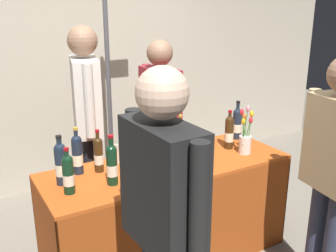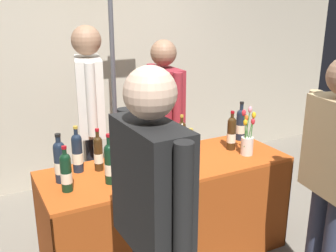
% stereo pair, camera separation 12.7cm
% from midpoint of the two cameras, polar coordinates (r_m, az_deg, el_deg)
% --- Properties ---
extents(back_partition, '(6.96, 0.12, 2.81)m').
position_cam_midpoint_polar(back_partition, '(4.37, -12.91, 9.97)').
color(back_partition, '#B2A893').
rests_on(back_partition, ground_plane).
extents(tasting_table, '(1.87, 0.67, 0.80)m').
position_cam_midpoint_polar(tasting_table, '(3.05, -1.21, -9.96)').
color(tasting_table, '#B74C19').
rests_on(tasting_table, ground_plane).
extents(featured_wine_bottle, '(0.07, 0.07, 0.31)m').
position_cam_midpoint_polar(featured_wine_bottle, '(2.83, -11.35, -4.03)').
color(featured_wine_bottle, '#38230F').
rests_on(featured_wine_bottle, tasting_table).
extents(display_bottle_0, '(0.07, 0.07, 0.31)m').
position_cam_midpoint_polar(display_bottle_0, '(3.12, 0.62, -1.56)').
color(display_bottle_0, '#38230F').
rests_on(display_bottle_0, tasting_table).
extents(display_bottle_1, '(0.08, 0.08, 0.34)m').
position_cam_midpoint_polar(display_bottle_1, '(2.69, -16.64, -5.20)').
color(display_bottle_1, '#192333').
rests_on(display_bottle_1, tasting_table).
extents(display_bottle_2, '(0.07, 0.07, 0.31)m').
position_cam_midpoint_polar(display_bottle_2, '(2.56, -15.71, -6.71)').
color(display_bottle_2, black).
rests_on(display_bottle_2, tasting_table).
extents(display_bottle_3, '(0.08, 0.08, 0.34)m').
position_cam_midpoint_polar(display_bottle_3, '(3.48, 8.98, 0.43)').
color(display_bottle_3, '#192333').
rests_on(display_bottle_3, tasting_table).
extents(display_bottle_4, '(0.07, 0.07, 0.31)m').
position_cam_midpoint_polar(display_bottle_4, '(2.72, -3.65, -4.68)').
color(display_bottle_4, '#38230F').
rests_on(display_bottle_4, tasting_table).
extents(display_bottle_5, '(0.07, 0.07, 0.33)m').
position_cam_midpoint_polar(display_bottle_5, '(2.75, 2.07, -4.21)').
color(display_bottle_5, black).
rests_on(display_bottle_5, tasting_table).
extents(display_bottle_6, '(0.07, 0.07, 0.33)m').
position_cam_midpoint_polar(display_bottle_6, '(3.23, 7.78, -0.88)').
color(display_bottle_6, '#38230F').
rests_on(display_bottle_6, tasting_table).
extents(display_bottle_7, '(0.07, 0.07, 0.34)m').
position_cam_midpoint_polar(display_bottle_7, '(2.61, -9.56, -5.45)').
color(display_bottle_7, black).
rests_on(display_bottle_7, tasting_table).
extents(display_bottle_8, '(0.08, 0.08, 0.34)m').
position_cam_midpoint_polar(display_bottle_8, '(2.82, -14.33, -3.97)').
color(display_bottle_8, '#192333').
rests_on(display_bottle_8, tasting_table).
extents(wine_glass_near_vendor, '(0.07, 0.07, 0.14)m').
position_cam_midpoint_polar(wine_glass_near_vendor, '(2.70, -1.39, -5.39)').
color(wine_glass_near_vendor, silver).
rests_on(wine_glass_near_vendor, tasting_table).
extents(flower_vase, '(0.10, 0.10, 0.39)m').
position_cam_midpoint_polar(flower_vase, '(3.15, 10.05, -1.86)').
color(flower_vase, silver).
rests_on(flower_vase, tasting_table).
extents(brochure_stand, '(0.12, 0.11, 0.16)m').
position_cam_midpoint_polar(brochure_stand, '(2.93, -7.74, -4.14)').
color(brochure_stand, silver).
rests_on(brochure_stand, tasting_table).
extents(vendor_presenter, '(0.23, 0.59, 1.65)m').
position_cam_midpoint_polar(vendor_presenter, '(3.51, -2.19, 1.70)').
color(vendor_presenter, '#4C4233').
rests_on(vendor_presenter, ground_plane).
extents(vendor_assistant, '(0.32, 0.63, 1.78)m').
position_cam_midpoint_polar(vendor_assistant, '(3.39, -12.78, 2.39)').
color(vendor_assistant, black).
rests_on(vendor_assistant, ground_plane).
extents(taster_foreground_right, '(0.23, 0.63, 1.71)m').
position_cam_midpoint_polar(taster_foreground_right, '(1.86, -2.78, -12.04)').
color(taster_foreground_right, black).
rests_on(taster_foreground_right, ground_plane).
extents(taster_foreground_left, '(0.27, 0.55, 1.67)m').
position_cam_midpoint_polar(taster_foreground_left, '(2.62, 21.85, -5.18)').
color(taster_foreground_left, '#2D3347').
rests_on(taster_foreground_left, ground_plane).
extents(booth_signpost, '(0.61, 0.04, 2.33)m').
position_cam_midpoint_polar(booth_signpost, '(3.71, -9.79, 9.59)').
color(booth_signpost, '#47474C').
rests_on(booth_signpost, ground_plane).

